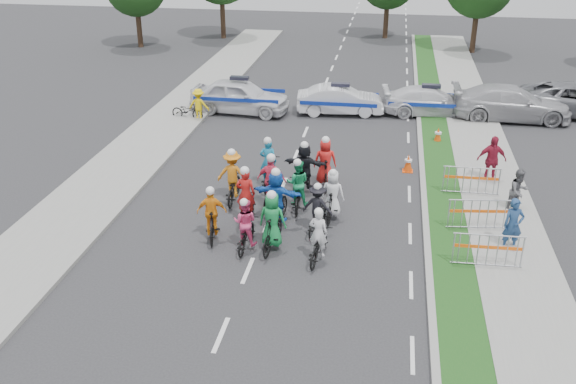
% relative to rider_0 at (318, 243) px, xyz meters
% --- Properties ---
extents(ground, '(90.00, 90.00, 0.00)m').
position_rel_rider_0_xyz_m(ground, '(-1.91, -0.91, -0.58)').
color(ground, '#28282B').
rests_on(ground, ground).
extents(curb_right, '(0.20, 60.00, 0.12)m').
position_rel_rider_0_xyz_m(curb_right, '(3.19, 4.09, -0.52)').
color(curb_right, gray).
rests_on(curb_right, ground).
extents(grass_strip, '(1.20, 60.00, 0.11)m').
position_rel_rider_0_xyz_m(grass_strip, '(3.89, 4.09, -0.52)').
color(grass_strip, '#164717').
rests_on(grass_strip, ground).
extents(sidewalk_right, '(2.40, 60.00, 0.13)m').
position_rel_rider_0_xyz_m(sidewalk_right, '(5.69, 4.09, -0.51)').
color(sidewalk_right, gray).
rests_on(sidewalk_right, ground).
extents(sidewalk_left, '(3.00, 60.00, 0.13)m').
position_rel_rider_0_xyz_m(sidewalk_left, '(-8.41, 4.09, -0.51)').
color(sidewalk_left, gray).
rests_on(sidewalk_left, ground).
extents(rider_0, '(0.84, 1.78, 1.75)m').
position_rel_rider_0_xyz_m(rider_0, '(0.00, 0.00, 0.00)').
color(rider_0, black).
rests_on(rider_0, ground).
extents(rider_1, '(0.88, 1.93, 1.98)m').
position_rel_rider_0_xyz_m(rider_1, '(-1.43, 0.42, 0.19)').
color(rider_1, black).
rests_on(rider_1, ground).
extents(rider_2, '(0.73, 1.69, 1.71)m').
position_rel_rider_0_xyz_m(rider_2, '(-2.24, 0.34, 0.06)').
color(rider_2, black).
rests_on(rider_2, ground).
extents(rider_3, '(0.97, 1.79, 1.82)m').
position_rel_rider_0_xyz_m(rider_3, '(-3.37, 0.75, 0.12)').
color(rider_3, black).
rests_on(rider_3, ground).
extents(rider_4, '(1.04, 1.78, 1.73)m').
position_rel_rider_0_xyz_m(rider_4, '(-0.24, 1.73, 0.10)').
color(rider_4, black).
rests_on(rider_4, ground).
extents(rider_5, '(1.67, 1.99, 2.02)m').
position_rel_rider_0_xyz_m(rider_5, '(-1.60, 2.01, 0.26)').
color(rider_5, black).
rests_on(rider_5, ground).
extents(rider_6, '(0.71, 1.98, 2.01)m').
position_rel_rider_0_xyz_m(rider_6, '(-2.59, 2.01, 0.08)').
color(rider_6, black).
rests_on(rider_6, ground).
extents(rider_7, '(0.81, 1.77, 1.81)m').
position_rel_rider_0_xyz_m(rider_7, '(0.14, 2.70, 0.13)').
color(rider_7, black).
rests_on(rider_7, ground).
extents(rider_8, '(0.81, 1.86, 1.85)m').
position_rel_rider_0_xyz_m(rider_8, '(-1.10, 3.30, 0.11)').
color(rider_8, black).
rests_on(rider_8, ground).
extents(rider_9, '(1.05, 1.96, 2.01)m').
position_rel_rider_0_xyz_m(rider_9, '(-1.97, 3.22, 0.19)').
color(rider_9, black).
rests_on(rider_9, ground).
extents(rider_10, '(1.11, 1.95, 1.97)m').
position_rel_rider_0_xyz_m(rider_10, '(-3.41, 3.56, 0.18)').
color(rider_10, black).
rests_on(rider_10, ground).
extents(rider_11, '(1.59, 1.90, 1.95)m').
position_rel_rider_0_xyz_m(rider_11, '(-1.07, 4.71, 0.24)').
color(rider_11, black).
rests_on(rider_11, ground).
extents(rider_12, '(0.71, 1.94, 1.96)m').
position_rel_rider_0_xyz_m(rider_12, '(-2.42, 4.91, 0.07)').
color(rider_12, black).
rests_on(rider_12, ground).
extents(rider_13, '(0.91, 1.94, 1.97)m').
position_rel_rider_0_xyz_m(rider_13, '(-0.39, 5.30, 0.18)').
color(rider_13, black).
rests_on(rider_13, ground).
extents(police_car_0, '(5.00, 2.39, 1.65)m').
position_rel_rider_0_xyz_m(police_car_0, '(-5.48, 13.45, 0.24)').
color(police_car_0, silver).
rests_on(police_car_0, ground).
extents(police_car_1, '(4.32, 1.95, 1.38)m').
position_rel_rider_0_xyz_m(police_car_1, '(-0.62, 14.04, 0.11)').
color(police_car_1, silver).
rests_on(police_car_1, ground).
extents(police_car_2, '(4.81, 2.41, 1.34)m').
position_rel_rider_0_xyz_m(police_car_2, '(3.70, 14.66, 0.09)').
color(police_car_2, silver).
rests_on(police_car_2, ground).
extents(civilian_sedan, '(5.59, 2.37, 1.61)m').
position_rel_rider_0_xyz_m(civilian_sedan, '(7.46, 14.47, 0.22)').
color(civilian_sedan, '#AAAAAF').
rests_on(civilian_sedan, ground).
extents(spectator_0, '(0.67, 0.50, 1.67)m').
position_rel_rider_0_xyz_m(spectator_0, '(5.64, 1.55, 0.26)').
color(spectator_0, navy).
rests_on(spectator_0, ground).
extents(spectator_1, '(0.95, 0.90, 1.55)m').
position_rel_rider_0_xyz_m(spectator_1, '(6.22, 4.19, 0.19)').
color(spectator_1, '#525156').
rests_on(spectator_1, ground).
extents(spectator_2, '(1.13, 0.59, 1.84)m').
position_rel_rider_0_xyz_m(spectator_2, '(5.61, 6.58, 0.34)').
color(spectator_2, maroon).
rests_on(spectator_2, ground).
extents(marshal_hiviz, '(1.04, 0.65, 1.54)m').
position_rel_rider_0_xyz_m(marshal_hiviz, '(-7.12, 11.95, 0.19)').
color(marshal_hiviz, yellow).
rests_on(marshal_hiviz, ground).
extents(barrier_0, '(2.02, 0.57, 1.12)m').
position_rel_rider_0_xyz_m(barrier_0, '(4.79, 0.28, -0.02)').
color(barrier_0, '#A5A8AD').
rests_on(barrier_0, ground).
extents(barrier_1, '(2.05, 0.76, 1.12)m').
position_rel_rider_0_xyz_m(barrier_1, '(4.79, 2.58, -0.02)').
color(barrier_1, '#A5A8AD').
rests_on(barrier_1, ground).
extents(barrier_2, '(2.01, 0.53, 1.12)m').
position_rel_rider_0_xyz_m(barrier_2, '(4.79, 5.25, -0.02)').
color(barrier_2, '#A5A8AD').
rests_on(barrier_2, ground).
extents(cone_0, '(0.40, 0.40, 0.70)m').
position_rel_rider_0_xyz_m(cone_0, '(2.64, 7.21, -0.24)').
color(cone_0, '#F24C0C').
rests_on(cone_0, ground).
extents(cone_1, '(0.40, 0.40, 0.70)m').
position_rel_rider_0_xyz_m(cone_1, '(3.93, 10.63, -0.24)').
color(cone_1, '#F24C0C').
rests_on(cone_1, ground).
extents(parked_bike, '(1.65, 0.75, 0.84)m').
position_rel_rider_0_xyz_m(parked_bike, '(-7.73, 12.01, -0.16)').
color(parked_bike, black).
rests_on(parked_bike, ground).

